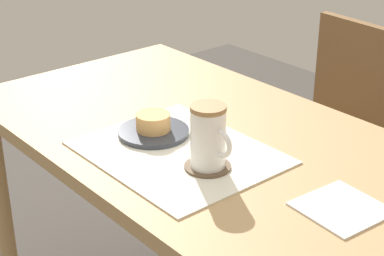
{
  "coord_description": "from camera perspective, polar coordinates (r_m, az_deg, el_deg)",
  "views": [
    {
      "loc": [
        1.07,
        -0.92,
        1.41
      ],
      "look_at": [
        0.07,
        -0.07,
        0.81
      ],
      "focal_mm": 60.0,
      "sensor_mm": 36.0,
      "label": 1
    }
  ],
  "objects": [
    {
      "name": "paper_napkin",
      "position": [
        1.26,
        13.15,
        -6.94
      ],
      "size": [
        0.16,
        0.16,
        0.0
      ],
      "primitive_type": "cube",
      "rotation": [
        0.0,
        0.0,
        -0.08
      ],
      "color": "white",
      "rests_on": "dining_table"
    },
    {
      "name": "coffee_mug",
      "position": [
        1.33,
        1.49,
        -0.76
      ],
      "size": [
        0.11,
        0.08,
        0.14
      ],
      "color": "white",
      "rests_on": "coffee_coaster"
    },
    {
      "name": "pastry_plate",
      "position": [
        1.51,
        -3.44,
        -0.36
      ],
      "size": [
        0.17,
        0.17,
        0.01
      ],
      "primitive_type": "cylinder",
      "color": "#333842",
      "rests_on": "placemat"
    },
    {
      "name": "dining_table",
      "position": [
        1.59,
        0.4,
        -3.05
      ],
      "size": [
        1.19,
        0.7,
        0.76
      ],
      "color": "tan",
      "rests_on": "ground_plane"
    },
    {
      "name": "coffee_coaster",
      "position": [
        1.37,
        1.4,
        -3.44
      ],
      "size": [
        0.1,
        0.1,
        0.0
      ],
      "primitive_type": "cylinder",
      "color": "brown",
      "rests_on": "placemat"
    },
    {
      "name": "wooden_chair",
      "position": [
        2.25,
        12.25,
        -0.44
      ],
      "size": [
        0.45,
        0.45,
        0.84
      ],
      "rotation": [
        0.0,
        0.0,
        3.07
      ],
      "color": "brown",
      "rests_on": "ground_plane"
    },
    {
      "name": "pastry",
      "position": [
        1.5,
        -3.46,
        0.54
      ],
      "size": [
        0.08,
        0.08,
        0.04
      ],
      "primitive_type": "cylinder",
      "color": "#E0A860",
      "rests_on": "pastry_plate"
    },
    {
      "name": "placemat",
      "position": [
        1.43,
        -1.22,
        -2.17
      ],
      "size": [
        0.43,
        0.35,
        0.0
      ],
      "primitive_type": "cube",
      "color": "silver",
      "rests_on": "dining_table"
    }
  ]
}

